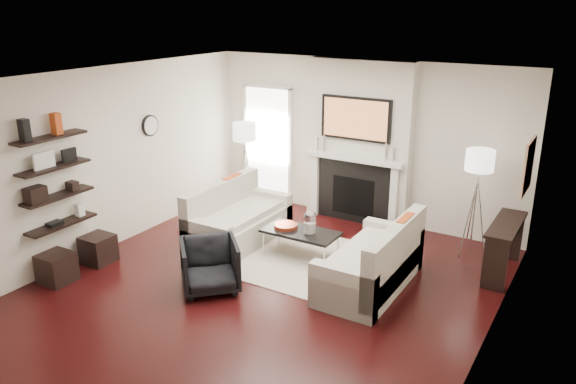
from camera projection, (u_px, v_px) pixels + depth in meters
The scene contains 71 objects.
room_envelope at pixel (263, 190), 6.92m from camera, with size 6.00×6.00×6.00m.
chimney_breast at pixel (359, 143), 9.26m from camera, with size 1.80×0.25×2.70m, color silver.
fireplace_surround at pixel (354, 193), 9.42m from camera, with size 1.30×0.02×1.04m, color black.
firebox at pixel (353, 197), 9.43m from camera, with size 0.75×0.02×0.65m, color black.
mantel_pilaster_l at pixel (315, 185), 9.73m from camera, with size 0.12×0.08×1.10m, color white.
mantel_pilaster_r at pixel (394, 199), 9.03m from camera, with size 0.12×0.08×1.10m, color white.
mantel_shelf at pixel (354, 159), 9.18m from camera, with size 1.70×0.18×0.07m, color white.
tv_body at pixel (356, 119), 8.99m from camera, with size 1.20×0.06×0.70m, color black.
tv_screen at pixel (355, 119), 8.97m from camera, with size 1.10×0.01×0.62m, color #BF723F.
candlestick_l_tall at pixel (324, 143), 9.40m from camera, with size 0.04×0.04×0.30m, color silver.
candlestick_l_short at pixel (317, 144), 9.47m from camera, with size 0.04×0.04×0.24m, color silver.
candlestick_r_tall at pixel (386, 152), 8.86m from camera, with size 0.04×0.04×0.30m, color silver.
candlestick_r_short at pixel (394, 155), 8.81m from camera, with size 0.04×0.04×0.24m, color silver.
hallway_panel at pixel (268, 145), 10.34m from camera, with size 0.90×0.02×2.10m, color white.
door_trim_l at pixel (246, 142), 10.56m from camera, with size 0.06×0.06×2.16m, color white.
door_trim_r at pixel (290, 149), 10.09m from camera, with size 0.06×0.06×2.16m, color white.
door_trim_top at pixel (267, 86), 9.98m from camera, with size 1.02×0.06×0.06m, color white.
rug at pixel (313, 262), 8.06m from camera, with size 2.60×2.00×0.01m, color beige.
loveseat_left_base at pixel (240, 229), 8.71m from camera, with size 0.85×1.80×0.42m, color beige.
loveseat_left_back at pixel (222, 206), 8.77m from camera, with size 0.18×1.80×0.80m, color beige.
loveseat_left_arm_n at pixel (206, 242), 8.02m from camera, with size 0.85×0.18×0.60m, color beige.
loveseat_left_arm_s at pixel (268, 208), 9.34m from camera, with size 0.85×0.18×0.60m, color beige.
loveseat_left_cushion at pixel (242, 214), 8.60m from camera, with size 0.63×1.44×0.10m, color beige.
pillow_left_orange at pixel (233, 189), 8.95m from camera, with size 0.10×0.42×0.42m, color #AD4015.
pillow_left_charcoal at pixel (209, 200), 8.47m from camera, with size 0.10×0.40×0.40m, color black.
loveseat_right_base at pixel (369, 271), 7.33m from camera, with size 0.85×1.80×0.42m, color beige.
loveseat_right_back at pixel (395, 255), 7.07m from camera, with size 0.18×1.80×0.80m, color beige.
loveseat_right_arm_n at pixel (343, 291), 6.65m from camera, with size 0.85×0.18×0.60m, color beige.
loveseat_right_arm_s at pixel (392, 244), 7.96m from camera, with size 0.85×0.18×0.60m, color beige.
loveseat_right_cushion at pixel (367, 253), 7.27m from camera, with size 0.63×1.44×0.10m, color beige.
pillow_right_orange at pixel (405, 232), 7.25m from camera, with size 0.10×0.42×0.42m, color #AD4015.
pillow_right_charcoal at pixel (387, 250), 6.76m from camera, with size 0.10×0.40×0.40m, color black.
coffee_table at pixel (301, 232), 8.10m from camera, with size 1.10×0.55×0.04m, color black.
coffee_leg_nw at pixel (264, 243), 8.23m from camera, with size 0.02×0.02×0.38m, color silver.
coffee_leg_ne at pixel (324, 259), 7.75m from camera, with size 0.02×0.02×0.38m, color silver.
coffee_leg_sw at pixel (279, 233), 8.59m from camera, with size 0.02×0.02×0.38m, color silver.
coffee_leg_se at pixel (338, 247), 8.10m from camera, with size 0.02×0.02×0.38m, color silver.
hurricane_glass at pixel (310, 224), 7.98m from camera, with size 0.18×0.18×0.32m, color white.
hurricane_candle at pixel (310, 228), 8.00m from camera, with size 0.11×0.11×0.16m, color white.
copper_bowl at pixel (286, 226), 8.21m from camera, with size 0.34×0.34×0.06m, color #A8391C.
armchair at pixel (210, 263), 7.21m from camera, with size 0.71×0.66×0.73m, color black.
lamp_left_post at pixel (246, 179), 9.88m from camera, with size 0.02×0.02×1.20m, color silver.
lamp_left_shade at pixel (244, 132), 9.60m from camera, with size 0.40×0.40×0.30m, color white.
lamp_left_leg_a at pixel (251, 180), 9.82m from camera, with size 0.02×0.02×1.25m, color silver.
lamp_left_leg_b at pixel (246, 177), 9.98m from camera, with size 0.02×0.02×1.25m, color silver.
lamp_left_leg_c at pixel (240, 180), 9.82m from camera, with size 0.02×0.02×1.25m, color silver.
lamp_right_post at pixel (474, 217), 8.13m from camera, with size 0.02×0.02×1.20m, color silver.
lamp_right_shade at pixel (480, 160), 7.86m from camera, with size 0.40×0.40×0.30m, color white.
lamp_right_leg_a at pixel (481, 218), 8.07m from camera, with size 0.02×0.02×1.25m, color silver.
lamp_right_leg_b at pixel (471, 214), 8.23m from camera, with size 0.02×0.02×1.25m, color silver.
lamp_right_leg_c at pixel (468, 218), 8.08m from camera, with size 0.02×0.02×1.25m, color silver.
console_top at pixel (507, 224), 7.51m from camera, with size 0.35×1.20×0.04m, color black.
console_leg_n at pixel (495, 265), 7.18m from camera, with size 0.30×0.04×0.71m, color black.
console_leg_s at pixel (511, 236), 8.07m from camera, with size 0.30×0.04×0.71m, color black.
wall_art at pixel (528, 167), 7.19m from camera, with size 0.03×0.70×0.70m, color tan.
shelf_bottom at pixel (62, 224), 7.60m from camera, with size 0.25×1.00×0.04m, color black.
shelf_lower at pixel (58, 196), 7.47m from camera, with size 0.25×1.00×0.04m, color black.
shelf_upper at pixel (54, 167), 7.34m from camera, with size 0.25×1.00×0.04m, color black.
shelf_top at pixel (50, 137), 7.21m from camera, with size 0.25×1.00×0.04m, color black.
decor_magfile_a at pixel (25, 130), 6.89m from camera, with size 0.12×0.10×0.28m, color black.
decor_magfile_b at pixel (56, 124), 7.26m from camera, with size 0.12×0.10×0.28m, color #AD4015.
decor_frame_a at pixel (44, 160), 7.19m from camera, with size 0.04×0.30×0.22m, color white.
decor_frame_b at pixel (69, 155), 7.51m from camera, with size 0.04×0.22×0.18m, color black.
decor_wine_rack at pixel (35, 194), 7.17m from camera, with size 0.18×0.25×0.20m, color black.
decor_box_small at pixel (72, 186), 7.64m from camera, with size 0.15×0.12×0.12m, color black.
decor_books at pixel (55, 224), 7.50m from camera, with size 0.14×0.20×0.05m, color black.
decor_box_tall at pixel (80, 210), 7.82m from camera, with size 0.10×0.10×0.18m, color white.
clock_rim at pixel (150, 126), 8.87m from camera, with size 0.34×0.34×0.04m, color black.
clock_face at pixel (151, 126), 8.86m from camera, with size 0.29×0.29×0.01m, color white.
ottoman_near at pixel (98, 249), 8.03m from camera, with size 0.40×0.40×0.40m, color black.
ottoman_far at pixel (57, 268), 7.46m from camera, with size 0.40×0.40×0.40m, color black.
Camera 1 is at (3.64, -5.47, 3.54)m, focal length 35.00 mm.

